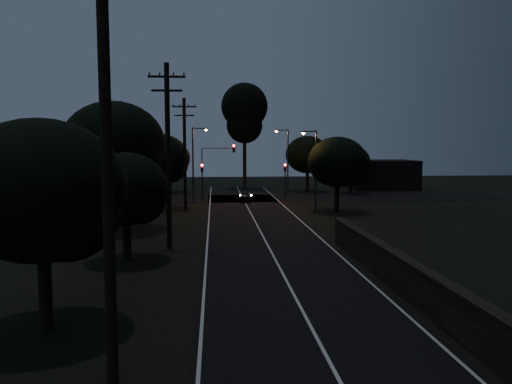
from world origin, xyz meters
TOP-DOWN VIEW (x-y plane):
  - ground at (0.00, 0.00)m, footprint 160.00×160.00m
  - road_surface at (0.00, 31.12)m, footprint 60.00×70.00m
  - retaining_wall at (7.74, 3.00)m, footprint 6.93×26.00m
  - utility_pole_near at (-6.00, -2.00)m, footprint 2.20×0.30m
  - utility_pole_mid at (-6.00, 15.00)m, footprint 2.20×0.30m
  - utility_pole_far at (-6.00, 32.00)m, footprint 2.20×0.30m
  - tree_left_a at (-8.80, 1.89)m, footprint 5.65×5.65m
  - tree_left_b at (-7.84, 11.91)m, footprint 4.60×4.60m
  - tree_left_c at (-10.24, 21.85)m, footprint 7.42×7.42m
  - tree_left_d at (-8.30, 33.88)m, footprint 5.71×5.71m
  - tree_far_nw at (-8.81, 49.89)m, footprint 5.28×5.28m
  - tree_far_w at (-13.77, 45.87)m, footprint 6.45×6.45m
  - tree_far_ne at (9.20, 49.88)m, footprint 5.79×5.79m
  - tree_far_e at (14.17, 46.90)m, footprint 4.82×4.82m
  - tree_right_a at (8.19, 29.89)m, footprint 5.46×5.46m
  - tall_pine at (1.00, 55.00)m, footprint 6.48×6.48m
  - building_left at (-20.00, 52.00)m, footprint 10.00×8.00m
  - building_right at (20.00, 53.00)m, footprint 9.00×7.00m
  - signal_left at (-4.60, 39.99)m, footprint 0.28×0.35m
  - signal_right at (4.60, 39.99)m, footprint 0.28×0.35m
  - signal_mast at (-2.91, 39.99)m, footprint 3.70×0.35m
  - streetlight_a at (-5.31, 38.00)m, footprint 1.66×0.26m
  - streetlight_b at (5.31, 44.00)m, footprint 1.66×0.26m
  - streetlight_c at (5.83, 30.00)m, footprint 1.46×0.26m
  - car at (0.09, 38.93)m, footprint 1.51×3.21m

SIDE VIEW (x-z plane):
  - ground at x=0.00m, z-range 0.00..0.00m
  - road_surface at x=0.00m, z-range 0.00..0.03m
  - car at x=0.09m, z-range 0.00..1.06m
  - retaining_wall at x=7.74m, z-range -0.18..1.42m
  - building_right at x=20.00m, z-range 0.00..4.00m
  - building_left at x=-20.00m, z-range 0.00..4.40m
  - signal_left at x=-4.60m, z-range 0.79..4.89m
  - signal_right at x=4.60m, z-range 0.79..4.89m
  - tree_left_b at x=-7.84m, z-range 0.86..6.71m
  - tree_far_e at x=14.17m, z-range 0.90..7.01m
  - tree_far_nw at x=-8.81m, z-range 0.98..7.67m
  - signal_mast at x=-2.91m, z-range 1.21..7.46m
  - streetlight_c at x=5.83m, z-range 0.60..8.10m
  - tree_right_a at x=8.19m, z-range 1.03..7.97m
  - tree_left_a at x=-8.80m, z-range 1.05..8.20m
  - streetlight_a at x=-5.31m, z-range 0.64..8.64m
  - streetlight_b at x=5.31m, z-range 0.64..8.64m
  - tree_left_d at x=-8.30m, z-range 1.07..8.31m
  - tree_far_ne at x=9.20m, z-range 1.08..8.40m
  - tree_far_w at x=-13.77m, z-range 1.23..9.45m
  - utility_pole_far at x=-6.00m, z-range 0.23..10.73m
  - utility_pole_mid at x=-6.00m, z-range 0.24..11.24m
  - tree_left_c at x=-10.24m, z-range 1.38..10.75m
  - utility_pole_near at x=-6.00m, z-range 0.25..12.25m
  - tall_pine at x=1.00m, z-range 3.25..17.97m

